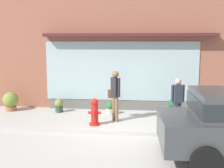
# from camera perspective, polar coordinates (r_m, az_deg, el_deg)

# --- Properties ---
(ground_plane) EXTENTS (60.00, 60.00, 0.00)m
(ground_plane) POSITION_cam_1_polar(r_m,az_deg,el_deg) (8.69, 2.36, -9.71)
(ground_plane) COLOR #B2AFA8
(curb_strip) EXTENTS (14.00, 0.24, 0.12)m
(curb_strip) POSITION_cam_1_polar(r_m,az_deg,el_deg) (8.48, 2.27, -9.74)
(curb_strip) COLOR #B2B2AD
(curb_strip) RESTS_ON ground_plane
(storefront) EXTENTS (14.00, 0.81, 5.30)m
(storefront) POSITION_cam_1_polar(r_m,az_deg,el_deg) (11.45, 3.42, 7.84)
(storefront) COLOR #935642
(storefront) RESTS_ON ground_plane
(fire_hydrant) EXTENTS (0.42, 0.39, 0.90)m
(fire_hydrant) POSITION_cam_1_polar(r_m,az_deg,el_deg) (9.33, -3.54, -5.65)
(fire_hydrant) COLOR red
(fire_hydrant) RESTS_ON ground_plane
(pedestrian_with_handbag) EXTENTS (0.46, 0.52, 1.75)m
(pedestrian_with_handbag) POSITION_cam_1_polar(r_m,az_deg,el_deg) (9.64, 0.63, -1.64)
(pedestrian_with_handbag) COLOR brown
(pedestrian_with_handbag) RESTS_ON ground_plane
(pedestrian_passerby) EXTENTS (0.45, 0.28, 1.57)m
(pedestrian_passerby) POSITION_cam_1_polar(r_m,az_deg,el_deg) (9.36, 13.10, -2.89)
(pedestrian_passerby) COLOR #333847
(pedestrian_passerby) RESTS_ON ground_plane
(potted_plant_window_right) EXTENTS (0.32, 0.32, 0.48)m
(potted_plant_window_right) POSITION_cam_1_polar(r_m,az_deg,el_deg) (10.74, -0.33, -4.88)
(potted_plant_window_right) COLOR #B7B2A3
(potted_plant_window_right) RESTS_ON ground_plane
(potted_plant_trailing_edge) EXTENTS (0.33, 0.33, 0.62)m
(potted_plant_trailing_edge) POSITION_cam_1_polar(r_m,az_deg,el_deg) (10.76, 12.11, -4.54)
(potted_plant_trailing_edge) COLOR #33473D
(potted_plant_trailing_edge) RESTS_ON ground_plane
(potted_plant_near_hydrant) EXTENTS (0.61, 0.61, 0.75)m
(potted_plant_near_hydrant) POSITION_cam_1_polar(r_m,az_deg,el_deg) (11.96, -19.77, -3.21)
(potted_plant_near_hydrant) COLOR #9E6042
(potted_plant_near_hydrant) RESTS_ON ground_plane
(potted_plant_window_left) EXTENTS (0.33, 0.33, 0.52)m
(potted_plant_window_left) POSITION_cam_1_polar(r_m,az_deg,el_deg) (11.24, -10.65, -4.22)
(potted_plant_window_left) COLOR #33473D
(potted_plant_window_left) RESTS_ON ground_plane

